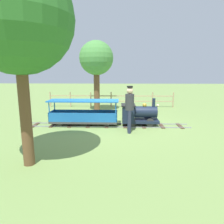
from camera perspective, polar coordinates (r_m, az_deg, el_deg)
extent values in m
plane|color=#75934C|center=(7.96, 1.27, -3.89)|extent=(60.00, 60.00, 0.00)
cube|color=gray|center=(8.22, -1.34, -3.27)|extent=(0.03, 6.40, 0.04)
cube|color=gray|center=(7.73, -1.55, -4.22)|extent=(0.03, 6.40, 0.04)
cube|color=#4C3828|center=(8.62, -20.71, -3.36)|extent=(0.75, 0.14, 0.03)
cube|color=#4C3828|center=(8.37, -16.20, -3.49)|extent=(0.75, 0.14, 0.03)
cube|color=#4C3828|center=(8.18, -11.45, -3.60)|extent=(0.75, 0.14, 0.03)
cube|color=#4C3828|center=(8.05, -6.51, -3.70)|extent=(0.75, 0.14, 0.03)
cube|color=#4C3828|center=(7.97, -1.44, -3.76)|extent=(0.75, 0.14, 0.03)
cube|color=#4C3828|center=(7.96, 3.69, -3.80)|extent=(0.75, 0.14, 0.03)
cube|color=#4C3828|center=(8.02, 8.78, -3.81)|extent=(0.75, 0.14, 0.03)
cube|color=#4C3828|center=(8.13, 13.77, -3.79)|extent=(0.75, 0.14, 0.03)
cube|color=#4C3828|center=(8.31, 18.59, -3.74)|extent=(0.75, 0.14, 0.03)
cube|color=#192338|center=(7.96, 7.95, -2.45)|extent=(0.63, 1.40, 0.10)
cylinder|color=#192338|center=(7.91, 9.46, 0.01)|extent=(0.44, 0.85, 0.44)
cylinder|color=#B7932D|center=(7.97, 12.49, -0.01)|extent=(0.37, 0.02, 0.37)
cylinder|color=#192338|center=(7.89, 11.69, 2.68)|extent=(0.12, 0.12, 0.31)
sphere|color=#B7932D|center=(7.85, 9.16, 1.94)|extent=(0.16, 0.16, 0.16)
cube|color=#192338|center=(7.85, 4.56, -0.14)|extent=(0.63, 0.45, 0.55)
cube|color=black|center=(7.80, 4.60, 1.99)|extent=(0.71, 0.53, 0.04)
sphere|color=#F2EAB2|center=(7.93, 12.78, 1.83)|extent=(0.10, 0.10, 0.10)
cylinder|color=#2D2D2D|center=(8.25, 10.19, -2.11)|extent=(0.05, 0.32, 0.32)
cylinder|color=#2D2D2D|center=(7.76, 10.71, -2.97)|extent=(0.05, 0.32, 0.32)
cylinder|color=#2D2D2D|center=(8.18, 5.32, -2.10)|extent=(0.05, 0.32, 0.32)
cylinder|color=#2D2D2D|center=(7.68, 5.54, -2.97)|extent=(0.05, 0.32, 0.32)
cube|color=#3F3F3F|center=(8.04, -7.87, -2.54)|extent=(0.71, 2.60, 0.08)
cube|color=blue|center=(8.31, -7.52, -0.55)|extent=(0.04, 2.60, 0.35)
cube|color=blue|center=(7.67, -8.33, -1.57)|extent=(0.04, 2.60, 0.35)
cube|color=blue|center=(7.87, 1.31, -1.12)|extent=(0.71, 0.04, 0.35)
cube|color=blue|center=(8.30, -16.65, -0.94)|extent=(0.71, 0.04, 0.35)
cylinder|color=blue|center=(8.15, 1.13, 0.75)|extent=(0.04, 0.04, 0.75)
cylinder|color=blue|center=(7.51, 1.06, -0.15)|extent=(0.04, 0.04, 0.75)
cylinder|color=blue|center=(8.56, -15.85, 0.82)|extent=(0.04, 0.04, 0.75)
cylinder|color=blue|center=(7.95, -17.26, -0.02)|extent=(0.04, 0.04, 0.75)
cube|color=blue|center=(7.88, -8.03, 3.19)|extent=(0.81, 2.70, 0.04)
cube|color=brown|center=(8.21, -14.25, -1.35)|extent=(0.55, 0.20, 0.24)
cube|color=brown|center=(8.09, -11.11, -1.39)|extent=(0.55, 0.20, 0.24)
cube|color=brown|center=(8.00, -7.90, -1.42)|extent=(0.55, 0.20, 0.24)
cube|color=brown|center=(7.93, -4.63, -1.46)|extent=(0.55, 0.20, 0.24)
cube|color=brown|center=(7.90, -1.31, -1.49)|extent=(0.55, 0.20, 0.24)
cylinder|color=#262626|center=(8.18, -1.27, -2.33)|extent=(0.04, 0.24, 0.24)
cylinder|color=#262626|center=(7.69, -1.48, -3.21)|extent=(0.04, 0.24, 0.24)
cylinder|color=#262626|center=(8.48, -13.65, -2.16)|extent=(0.04, 0.24, 0.24)
cylinder|color=#262626|center=(8.01, -14.62, -3.00)|extent=(0.04, 0.24, 0.24)
cylinder|color=#282D47|center=(7.10, 4.86, -2.47)|extent=(0.12, 0.12, 0.80)
cylinder|color=#282D47|center=(6.92, 4.93, -2.82)|extent=(0.12, 0.12, 0.80)
cylinder|color=#333338|center=(6.88, 4.99, 2.82)|extent=(0.30, 0.30, 0.55)
sphere|color=beige|center=(6.84, 5.04, 6.02)|extent=(0.22, 0.22, 0.22)
cylinder|color=black|center=(6.83, 5.06, 7.10)|extent=(0.20, 0.20, 0.06)
cylinder|color=brown|center=(10.71, -4.31, 5.87)|extent=(0.31, 0.31, 2.18)
sphere|color=#4C8E42|center=(10.69, -4.44, 14.96)|extent=(1.74, 1.74, 1.74)
cylinder|color=brown|center=(4.78, -23.21, -0.57)|extent=(0.24, 0.24, 2.34)
sphere|color=#2D6B28|center=(4.82, -25.15, 23.03)|extent=(2.29, 2.29, 2.29)
cylinder|color=tan|center=(12.85, -17.00, 3.43)|extent=(0.08, 0.08, 0.90)
cylinder|color=tan|center=(12.50, -11.64, 3.49)|extent=(0.08, 0.08, 0.90)
cylinder|color=tan|center=(12.27, -6.02, 3.52)|extent=(0.08, 0.08, 0.90)
cylinder|color=tan|center=(12.16, -0.25, 3.51)|extent=(0.08, 0.08, 0.90)
cylinder|color=tan|center=(12.18, 5.57, 3.47)|extent=(0.08, 0.08, 0.90)
cylinder|color=tan|center=(12.32, 11.32, 3.39)|extent=(0.08, 0.08, 0.90)
cylinder|color=tan|center=(12.58, 16.88, 3.28)|extent=(0.08, 0.08, 0.90)
cube|color=tan|center=(12.13, -0.25, 4.56)|extent=(0.04, 7.40, 0.06)
cube|color=tan|center=(12.17, -0.24, 3.09)|extent=(0.04, 7.40, 0.06)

